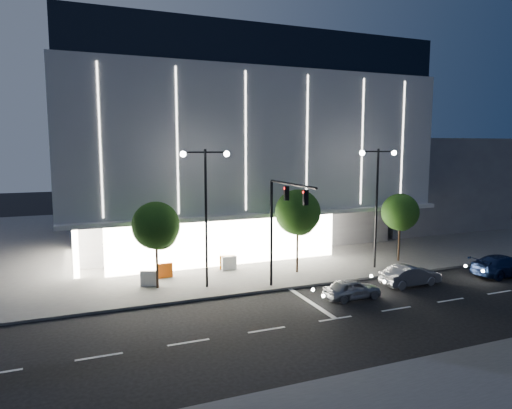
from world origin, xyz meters
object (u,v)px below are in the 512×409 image
object	(u,v)px
traffic_mast	(281,215)
car_lead	(352,289)
street_lamp_west	(206,198)
car_third	(504,265)
barrier_b	(149,278)
tree_left	(156,228)
barrier_c	(227,262)
tree_right	(400,214)
barrier_d	(229,263)
street_lamp_east	(377,190)
tree_mid	(298,215)
car_second	(410,275)
barrier_a	(165,270)

from	to	relation	value
traffic_mast	car_lead	world-z (taller)	traffic_mast
street_lamp_west	car_third	distance (m)	21.71
car_lead	barrier_b	world-z (taller)	car_lead
tree_left	barrier_c	distance (m)	7.00
tree_right	barrier_d	bearing A→B (deg)	169.83
barrier_b	barrier_c	xyz separation A→B (m)	(6.00, 2.06, 0.00)
street_lamp_east	barrier_c	distance (m)	12.27
tree_mid	car_second	world-z (taller)	tree_mid
traffic_mast	barrier_b	xyz separation A→B (m)	(-7.44, 4.25, -4.38)
barrier_a	car_second	bearing A→B (deg)	-28.99
car_lead	car_third	distance (m)	12.88
street_lamp_west	barrier_b	distance (m)	6.52
street_lamp_west	car_second	distance (m)	14.42
street_lamp_east	car_lead	distance (m)	9.11
street_lamp_west	tree_right	size ratio (longest dim) A/B	1.63
street_lamp_east	tree_left	xyz separation A→B (m)	(-15.97, 1.02, -1.92)
barrier_b	barrier_d	bearing A→B (deg)	34.32
traffic_mast	street_lamp_west	bearing A→B (deg)	146.35
car_lead	barrier_b	distance (m)	12.93
barrier_d	barrier_b	bearing A→B (deg)	-163.24
car_third	barrier_c	size ratio (longest dim) A/B	4.63
traffic_mast	barrier_a	bearing A→B (deg)	136.68
car_second	barrier_b	world-z (taller)	car_second
car_third	barrier_d	distance (m)	19.69
tree_left	car_third	bearing A→B (deg)	-13.96
car_third	barrier_b	distance (m)	24.81
barrier_c	car_third	bearing A→B (deg)	-8.08
barrier_d	tree_left	bearing A→B (deg)	-156.85
tree_right	car_lead	world-z (taller)	tree_right
tree_mid	barrier_d	size ratio (longest dim) A/B	5.59
tree_right	traffic_mast	bearing A→B (deg)	-162.98
tree_mid	car_lead	distance (m)	7.17
barrier_b	tree_right	bearing A→B (deg)	15.90
street_lamp_west	car_second	xyz separation A→B (m)	(12.74, -4.22, -5.27)
traffic_mast	barrier_c	xyz separation A→B (m)	(-1.44, 6.31, -4.38)
street_lamp_east	car_second	xyz separation A→B (m)	(-0.26, -4.22, -5.27)
car_second	barrier_a	bearing A→B (deg)	62.23
street_lamp_east	car_third	bearing A→B (deg)	-32.66
street_lamp_east	car_second	size ratio (longest dim) A/B	2.17
barrier_a	traffic_mast	bearing A→B (deg)	-46.02
tree_mid	car_lead	bearing A→B (deg)	-84.27
street_lamp_west	car_lead	size ratio (longest dim) A/B	2.50
tree_left	car_second	bearing A→B (deg)	-18.44
tree_mid	barrier_b	xyz separation A→B (m)	(-10.47, 0.57, -3.68)
street_lamp_west	barrier_b	xyz separation A→B (m)	(-3.44, 1.59, -5.31)
tree_left	car_lead	xyz separation A→B (m)	(10.61, -6.09, -3.42)
barrier_a	barrier_d	bearing A→B (deg)	0.66
car_second	barrier_d	distance (m)	12.66
car_third	barrier_c	xyz separation A→B (m)	(-17.96, 8.47, -0.09)
street_lamp_west	barrier_a	world-z (taller)	street_lamp_west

